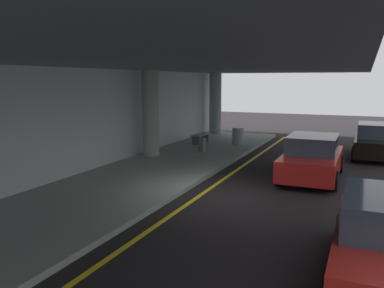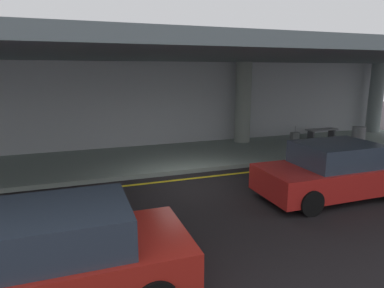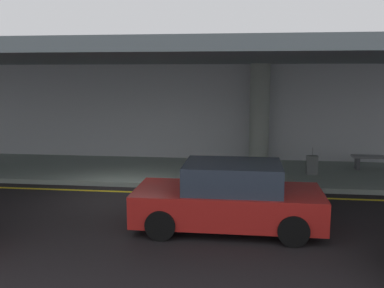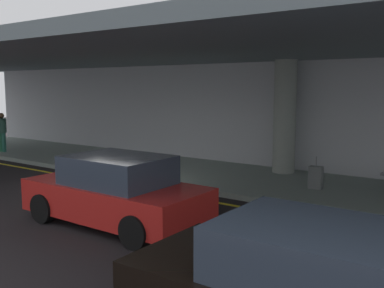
{
  "view_description": "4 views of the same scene",
  "coord_description": "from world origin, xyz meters",
  "px_view_note": "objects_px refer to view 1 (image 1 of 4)",
  "views": [
    {
      "loc": [
        -11.0,
        -3.89,
        3.4
      ],
      "look_at": [
        1.91,
        1.7,
        1.14
      ],
      "focal_mm": 37.62,
      "sensor_mm": 36.0,
      "label": 1
    },
    {
      "loc": [
        -3.38,
        -9.27,
        3.4
      ],
      "look_at": [
        0.62,
        2.03,
        0.78
      ],
      "focal_mm": 31.41,
      "sensor_mm": 36.0,
      "label": 2
    },
    {
      "loc": [
        3.52,
        -11.71,
        3.4
      ],
      "look_at": [
        1.81,
        2.04,
        1.21
      ],
      "focal_mm": 41.12,
      "sensor_mm": 36.0,
      "label": 3
    },
    {
      "loc": [
        9.84,
        -8.81,
        2.94
      ],
      "look_at": [
        1.78,
        2.46,
        1.14
      ],
      "focal_mm": 41.17,
      "sensor_mm": 36.0,
      "label": 4
    }
  ],
  "objects_px": {
    "car_black": "(377,141)",
    "suitcase_upright_primary": "(202,145)",
    "support_column_far_left": "(151,113)",
    "car_red_no2": "(312,158)",
    "trash_bin_steel": "(238,136)",
    "bench_metal": "(201,136)",
    "support_column_left_mid": "(215,103)"
  },
  "relations": [
    {
      "from": "trash_bin_steel",
      "to": "car_red_no2",
      "type": "bearing_deg",
      "value": -140.8
    },
    {
      "from": "support_column_left_mid",
      "to": "suitcase_upright_primary",
      "type": "distance_m",
      "value": 6.69
    },
    {
      "from": "car_black",
      "to": "bench_metal",
      "type": "height_order",
      "value": "car_black"
    },
    {
      "from": "suitcase_upright_primary",
      "to": "support_column_far_left",
      "type": "bearing_deg",
      "value": 149.08
    },
    {
      "from": "support_column_left_mid",
      "to": "car_red_no2",
      "type": "distance_m",
      "value": 11.22
    },
    {
      "from": "support_column_left_mid",
      "to": "car_black",
      "type": "distance_m",
      "value": 9.78
    },
    {
      "from": "support_column_far_left",
      "to": "suitcase_upright_primary",
      "type": "relative_size",
      "value": 4.06
    },
    {
      "from": "support_column_left_mid",
      "to": "suitcase_upright_primary",
      "type": "bearing_deg",
      "value": -164.99
    },
    {
      "from": "support_column_left_mid",
      "to": "suitcase_upright_primary",
      "type": "xyz_separation_m",
      "value": [
        -6.3,
        -1.69,
        -1.51
      ]
    },
    {
      "from": "car_red_no2",
      "to": "bench_metal",
      "type": "relative_size",
      "value": 2.56
    },
    {
      "from": "bench_metal",
      "to": "suitcase_upright_primary",
      "type": "bearing_deg",
      "value": -156.41
    },
    {
      "from": "car_red_no2",
      "to": "trash_bin_steel",
      "type": "relative_size",
      "value": 4.82
    },
    {
      "from": "suitcase_upright_primary",
      "to": "trash_bin_steel",
      "type": "height_order",
      "value": "suitcase_upright_primary"
    },
    {
      "from": "suitcase_upright_primary",
      "to": "trash_bin_steel",
      "type": "relative_size",
      "value": 1.06
    },
    {
      "from": "car_black",
      "to": "suitcase_upright_primary",
      "type": "bearing_deg",
      "value": -69.2
    },
    {
      "from": "support_column_left_mid",
      "to": "bench_metal",
      "type": "bearing_deg",
      "value": -170.28
    },
    {
      "from": "car_red_no2",
      "to": "bench_metal",
      "type": "bearing_deg",
      "value": 50.2
    },
    {
      "from": "trash_bin_steel",
      "to": "suitcase_upright_primary",
      "type": "bearing_deg",
      "value": 162.43
    },
    {
      "from": "car_red_no2",
      "to": "bench_metal",
      "type": "distance_m",
      "value": 7.8
    },
    {
      "from": "support_column_left_mid",
      "to": "car_red_no2",
      "type": "xyz_separation_m",
      "value": [
        -8.83,
        -6.82,
        -1.26
      ]
    },
    {
      "from": "car_black",
      "to": "trash_bin_steel",
      "type": "xyz_separation_m",
      "value": [
        0.14,
        6.4,
        -0.14
      ]
    },
    {
      "from": "support_column_far_left",
      "to": "car_red_no2",
      "type": "relative_size",
      "value": 0.89
    },
    {
      "from": "support_column_far_left",
      "to": "car_black",
      "type": "height_order",
      "value": "support_column_far_left"
    },
    {
      "from": "support_column_far_left",
      "to": "trash_bin_steel",
      "type": "relative_size",
      "value": 4.29
    },
    {
      "from": "suitcase_upright_primary",
      "to": "trash_bin_steel",
      "type": "xyz_separation_m",
      "value": [
        2.71,
        -0.86,
        0.11
      ]
    },
    {
      "from": "car_red_no2",
      "to": "trash_bin_steel",
      "type": "height_order",
      "value": "car_red_no2"
    },
    {
      "from": "support_column_left_mid",
      "to": "bench_metal",
      "type": "relative_size",
      "value": 2.28
    },
    {
      "from": "support_column_far_left",
      "to": "bench_metal",
      "type": "distance_m",
      "value": 4.32
    },
    {
      "from": "suitcase_upright_primary",
      "to": "bench_metal",
      "type": "bearing_deg",
      "value": 37.45
    },
    {
      "from": "bench_metal",
      "to": "trash_bin_steel",
      "type": "xyz_separation_m",
      "value": [
        0.41,
        -1.86,
        0.07
      ]
    },
    {
      "from": "bench_metal",
      "to": "support_column_left_mid",
      "type": "bearing_deg",
      "value": 9.72
    },
    {
      "from": "car_red_no2",
      "to": "suitcase_upright_primary",
      "type": "distance_m",
      "value": 5.72
    }
  ]
}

